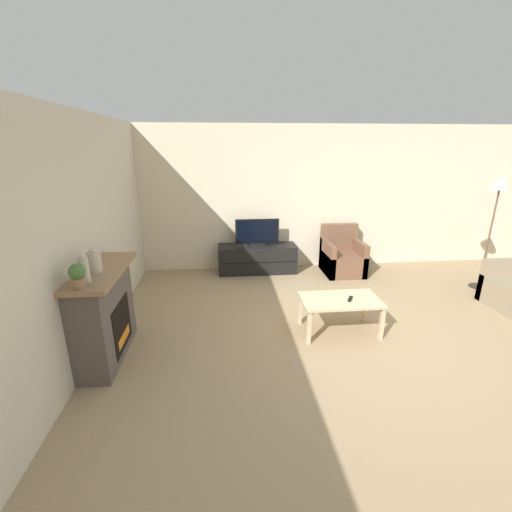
% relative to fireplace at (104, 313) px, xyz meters
% --- Properties ---
extents(ground_plane, '(24.00, 24.00, 0.00)m').
position_rel_fireplace_xyz_m(ground_plane, '(3.12, -0.12, -0.54)').
color(ground_plane, '#9E8460').
extents(wall_back, '(12.00, 0.06, 2.70)m').
position_rel_fireplace_xyz_m(wall_back, '(3.12, 2.89, 0.81)').
color(wall_back, beige).
rests_on(wall_back, ground).
extents(wall_left, '(0.06, 12.00, 2.70)m').
position_rel_fireplace_xyz_m(wall_left, '(-0.21, -0.12, 0.81)').
color(wall_left, beige).
rests_on(wall_left, ground).
extents(fireplace, '(0.47, 1.23, 1.07)m').
position_rel_fireplace_xyz_m(fireplace, '(0.00, 0.00, 0.00)').
color(fireplace, '#564C47').
rests_on(fireplace, ground).
extents(mantel_vase_left, '(0.10, 0.10, 0.29)m').
position_rel_fireplace_xyz_m(mantel_vase_left, '(0.02, -0.37, 0.66)').
color(mantel_vase_left, beige).
rests_on(mantel_vase_left, fireplace).
extents(mantel_vase_centre_left, '(0.14, 0.14, 0.27)m').
position_rel_fireplace_xyz_m(mantel_vase_centre_left, '(0.02, -0.09, 0.64)').
color(mantel_vase_centre_left, beige).
rests_on(mantel_vase_centre_left, fireplace).
extents(potted_plant, '(0.15, 0.15, 0.24)m').
position_rel_fireplace_xyz_m(potted_plant, '(0.02, -0.52, 0.66)').
color(potted_plant, '#936B4C').
rests_on(potted_plant, fireplace).
extents(tv_stand, '(1.47, 0.47, 0.53)m').
position_rel_fireplace_xyz_m(tv_stand, '(1.97, 2.59, -0.28)').
color(tv_stand, black).
rests_on(tv_stand, ground).
extents(tv, '(0.81, 0.18, 0.51)m').
position_rel_fireplace_xyz_m(tv, '(1.97, 2.59, 0.22)').
color(tv, black).
rests_on(tv, tv_stand).
extents(armchair, '(0.70, 0.76, 0.89)m').
position_rel_fireplace_xyz_m(armchair, '(3.58, 2.41, -0.25)').
color(armchair, brown).
rests_on(armchair, ground).
extents(coffee_table, '(1.00, 0.57, 0.46)m').
position_rel_fireplace_xyz_m(coffee_table, '(2.81, 0.27, -0.14)').
color(coffee_table, '#CCB289').
rests_on(coffee_table, ground).
extents(remote, '(0.11, 0.15, 0.02)m').
position_rel_fireplace_xyz_m(remote, '(2.92, 0.24, -0.07)').
color(remote, black).
rests_on(remote, coffee_table).
extents(floor_lamp, '(0.30, 0.30, 1.88)m').
position_rel_fireplace_xyz_m(floor_lamp, '(5.69, 1.48, 1.07)').
color(floor_lamp, black).
rests_on(floor_lamp, ground).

